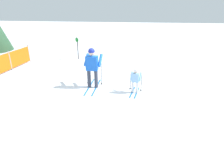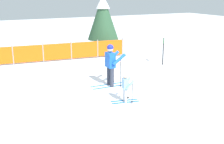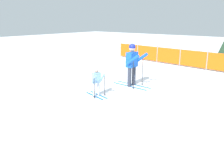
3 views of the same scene
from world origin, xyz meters
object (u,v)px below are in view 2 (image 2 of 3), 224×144
object	(u,v)px
skier_child	(126,85)
trail_marker	(163,48)
safety_fence	(57,52)
skier_adult	(111,61)
conifer_far	(103,16)

from	to	relation	value
skier_child	trail_marker	distance (m)	5.58
safety_fence	skier_child	bearing A→B (deg)	-85.84
skier_adult	conifer_far	world-z (taller)	conifer_far
skier_child	conifer_far	xyz separation A→B (m)	(2.89, 8.23, 1.63)
safety_fence	conifer_far	world-z (taller)	conifer_far
skier_adult	skier_child	xyz separation A→B (m)	(-0.30, -1.77, -0.42)
skier_child	trail_marker	xyz separation A→B (m)	(4.21, 3.64, 0.28)
skier_adult	skier_child	bearing A→B (deg)	-98.20
skier_child	safety_fence	bearing A→B (deg)	105.66
trail_marker	safety_fence	bearing A→B (deg)	146.05
skier_adult	conifer_far	size ratio (longest dim) A/B	0.47
safety_fence	conifer_far	size ratio (longest dim) A/B	2.14
trail_marker	skier_adult	bearing A→B (deg)	-154.48
skier_adult	trail_marker	distance (m)	4.34
safety_fence	trail_marker	bearing A→B (deg)	-33.95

